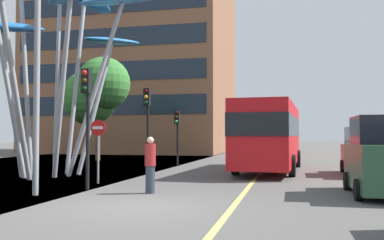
% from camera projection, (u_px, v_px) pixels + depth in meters
% --- Properties ---
extents(ground, '(120.00, 240.00, 0.10)m').
position_uv_depth(ground, '(112.00, 207.00, 10.98)').
color(ground, '#54514F').
extents(red_bus, '(3.15, 10.09, 3.53)m').
position_uv_depth(red_bus, '(270.00, 133.00, 21.51)').
color(red_bus, red).
rests_on(red_bus, ground).
extents(leaf_sculpture, '(9.03, 9.73, 9.61)m').
position_uv_depth(leaf_sculpture, '(55.00, 14.00, 18.97)').
color(leaf_sculpture, '#9EA0A5').
rests_on(leaf_sculpture, ground).
extents(traffic_light_kerb_near, '(0.28, 0.42, 3.97)m').
position_uv_depth(traffic_light_kerb_near, '(87.00, 103.00, 14.00)').
color(traffic_light_kerb_near, black).
rests_on(traffic_light_kerb_near, ground).
extents(traffic_light_kerb_far, '(0.28, 0.42, 3.91)m').
position_uv_depth(traffic_light_kerb_far, '(147.00, 112.00, 19.32)').
color(traffic_light_kerb_far, black).
rests_on(traffic_light_kerb_far, ground).
extents(traffic_light_island_mid, '(0.28, 0.42, 3.23)m').
position_uv_depth(traffic_light_island_mid, '(177.00, 126.00, 24.64)').
color(traffic_light_island_mid, black).
rests_on(traffic_light_island_mid, ground).
extents(car_parked_far, '(1.98, 4.24, 2.18)m').
position_uv_depth(car_parked_far, '(367.00, 153.00, 19.22)').
color(car_parked_far, maroon).
rests_on(car_parked_far, ground).
extents(street_lamp, '(1.39, 0.44, 8.92)m').
position_uv_depth(street_lamp, '(45.00, 12.00, 12.97)').
color(street_lamp, gray).
rests_on(street_lamp, ground).
extents(tree_pavement_near, '(5.16, 4.32, 7.34)m').
position_uv_depth(tree_pavement_near, '(96.00, 90.00, 30.64)').
color(tree_pavement_near, brown).
rests_on(tree_pavement_near, ground).
extents(pedestrian, '(0.34, 0.34, 1.75)m').
position_uv_depth(pedestrian, '(150.00, 165.00, 13.25)').
color(pedestrian, '#2D3342').
rests_on(pedestrian, ground).
extents(no_entry_sign, '(0.60, 0.12, 2.38)m').
position_uv_depth(no_entry_sign, '(98.00, 141.00, 15.97)').
color(no_entry_sign, gray).
rests_on(no_entry_sign, ground).
extents(backdrop_building, '(19.62, 15.70, 25.14)m').
position_uv_depth(backdrop_building, '(138.00, 38.00, 47.25)').
color(backdrop_building, brown).
rests_on(backdrop_building, ground).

